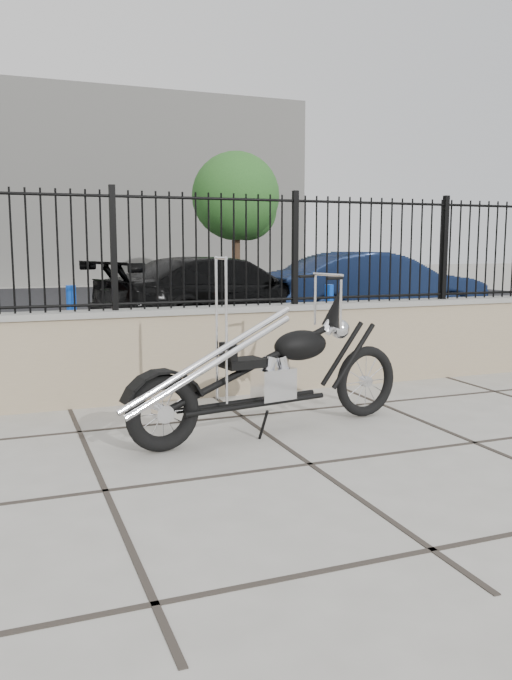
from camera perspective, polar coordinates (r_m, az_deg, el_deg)
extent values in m
plane|color=#99968E|center=(5.02, 4.67, -10.62)|extent=(90.00, 90.00, 0.00)
plane|color=black|center=(16.98, -13.99, 2.43)|extent=(30.00, 30.00, 0.00)
cube|color=gray|center=(7.17, -3.99, -0.96)|extent=(14.00, 0.36, 0.96)
cube|color=black|center=(7.09, -4.07, 7.69)|extent=(14.00, 0.08, 1.20)
cube|color=beige|center=(30.94, -17.59, 12.17)|extent=(22.00, 6.00, 8.00)
imported|color=black|center=(12.38, -2.99, 3.92)|extent=(5.25, 3.46, 1.41)
imported|color=#0E1935|center=(13.82, 10.28, 4.39)|extent=(4.60, 1.85, 1.49)
cylinder|color=#0C21B7|center=(9.15, -15.53, 1.15)|extent=(0.17, 0.17, 1.09)
cylinder|color=#0B38B0|center=(9.60, 6.28, 1.61)|extent=(0.14, 0.14, 1.06)
cylinder|color=#382619|center=(21.48, -1.73, 7.30)|extent=(0.26, 0.26, 2.62)
sphere|color=#2A5C22|center=(21.54, -1.75, 12.64)|extent=(2.79, 2.79, 2.79)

